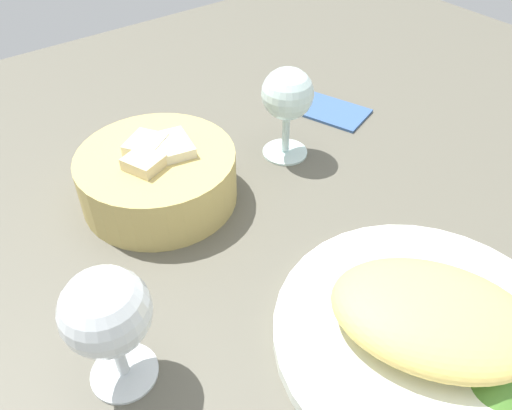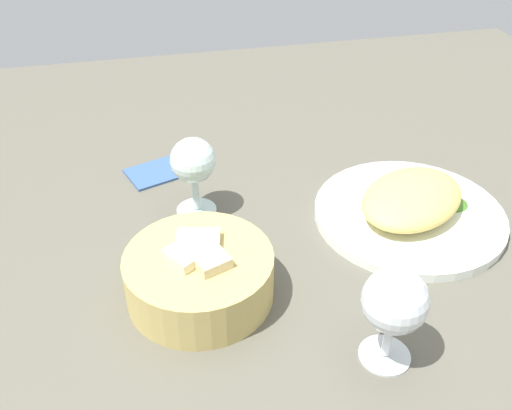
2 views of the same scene
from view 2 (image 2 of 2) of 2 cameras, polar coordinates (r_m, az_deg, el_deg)
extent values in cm
cube|color=#595649|center=(86.08, 6.99, -2.06)|extent=(140.00, 140.00, 2.00)
cylinder|color=white|center=(87.77, 14.79, -0.90)|extent=(27.58, 27.58, 1.40)
ellipsoid|color=#E5C563|center=(86.13, 15.08, 0.64)|extent=(21.72, 20.32, 4.39)
cone|color=#477E2C|center=(90.21, 18.81, 0.56)|extent=(4.59, 4.59, 1.64)
cylinder|color=tan|center=(71.47, -5.57, -6.97)|extent=(18.14, 18.14, 6.25)
cube|color=beige|center=(69.71, -6.89, -5.84)|extent=(5.51, 5.64, 4.24)
cube|color=beige|center=(68.40, -4.35, -6.31)|extent=(4.82, 4.60, 3.83)
cube|color=beige|center=(71.68, -5.64, -5.02)|extent=(6.12, 5.71, 5.26)
cylinder|color=silver|center=(87.06, -5.85, -0.40)|extent=(5.94, 5.94, 0.60)
cylinder|color=silver|center=(85.46, -5.96, 1.10)|extent=(1.00, 1.00, 4.96)
sphere|color=silver|center=(82.34, -6.21, 4.40)|extent=(6.55, 6.55, 6.55)
cylinder|color=silver|center=(68.04, 12.52, -14.14)|extent=(5.78, 5.78, 0.60)
cylinder|color=silver|center=(66.13, 12.81, -12.71)|extent=(1.00, 1.00, 4.53)
sphere|color=silver|center=(62.00, 13.51, -9.14)|extent=(7.06, 7.06, 7.06)
cube|color=#38598E|center=(96.75, -9.25, 3.44)|extent=(12.69, 10.24, 0.80)
camera|label=1|loc=(0.60, 44.24, 15.16)|focal=36.01mm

